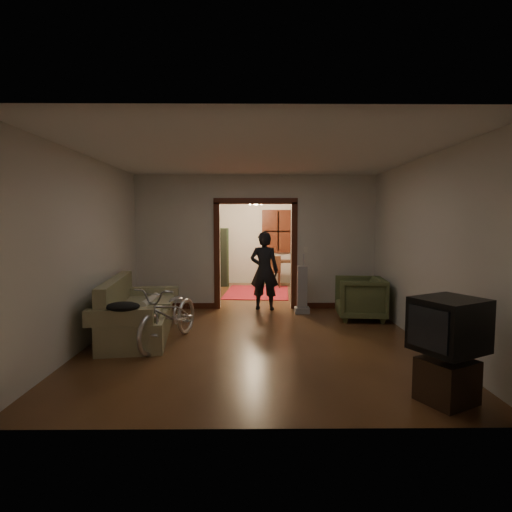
{
  "coord_description": "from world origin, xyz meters",
  "views": [
    {
      "loc": [
        -0.06,
        -7.63,
        1.83
      ],
      "look_at": [
        0.0,
        -0.3,
        1.2
      ],
      "focal_mm": 28.0,
      "sensor_mm": 36.0,
      "label": 1
    }
  ],
  "objects_px": {
    "desk": "(288,274)",
    "person": "(264,271)",
    "sofa": "(139,308)",
    "bicycle": "(170,314)",
    "locker": "(214,257)",
    "armchair": "(360,298)"
  },
  "relations": [
    {
      "from": "desk",
      "to": "person",
      "type": "bearing_deg",
      "value": -110.93
    },
    {
      "from": "sofa",
      "to": "bicycle",
      "type": "relative_size",
      "value": 1.18
    },
    {
      "from": "locker",
      "to": "sofa",
      "type": "bearing_deg",
      "value": -107.49
    },
    {
      "from": "person",
      "to": "desk",
      "type": "xyz_separation_m",
      "value": [
        0.77,
        2.97,
        -0.45
      ]
    },
    {
      "from": "armchair",
      "to": "desk",
      "type": "distance_m",
      "value": 3.95
    },
    {
      "from": "armchair",
      "to": "person",
      "type": "height_order",
      "value": "person"
    },
    {
      "from": "locker",
      "to": "person",
      "type": "bearing_deg",
      "value": -76.04
    },
    {
      "from": "desk",
      "to": "sofa",
      "type": "bearing_deg",
      "value": -126.17
    },
    {
      "from": "armchair",
      "to": "locker",
      "type": "xyz_separation_m",
      "value": [
        -3.14,
        3.96,
        0.43
      ]
    },
    {
      "from": "person",
      "to": "desk",
      "type": "relative_size",
      "value": 1.65
    },
    {
      "from": "armchair",
      "to": "locker",
      "type": "bearing_deg",
      "value": -135.9
    },
    {
      "from": "sofa",
      "to": "person",
      "type": "height_order",
      "value": "person"
    },
    {
      "from": "bicycle",
      "to": "locker",
      "type": "height_order",
      "value": "locker"
    },
    {
      "from": "bicycle",
      "to": "desk",
      "type": "distance_m",
      "value": 5.79
    },
    {
      "from": "bicycle",
      "to": "sofa",
      "type": "bearing_deg",
      "value": 161.88
    },
    {
      "from": "person",
      "to": "locker",
      "type": "relative_size",
      "value": 0.99
    },
    {
      "from": "bicycle",
      "to": "locker",
      "type": "bearing_deg",
      "value": 104.69
    },
    {
      "from": "sofa",
      "to": "bicycle",
      "type": "xyz_separation_m",
      "value": [
        0.58,
        -0.39,
        -0.02
      ]
    },
    {
      "from": "locker",
      "to": "desk",
      "type": "bearing_deg",
      "value": -13.42
    },
    {
      "from": "person",
      "to": "armchair",
      "type": "bearing_deg",
      "value": 165.92
    },
    {
      "from": "person",
      "to": "sofa",
      "type": "bearing_deg",
      "value": 55.22
    },
    {
      "from": "desk",
      "to": "armchair",
      "type": "bearing_deg",
      "value": -81.58
    }
  ]
}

